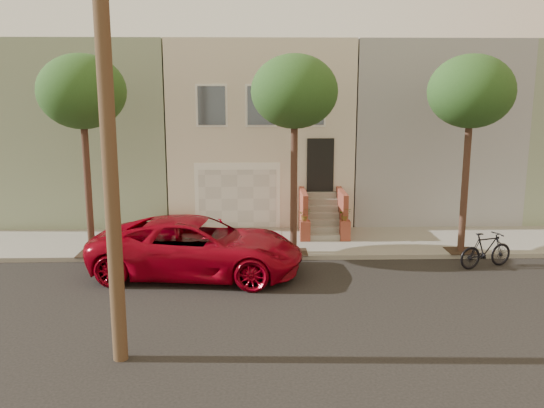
{
  "coord_description": "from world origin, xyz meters",
  "views": [
    {
      "loc": [
        -0.21,
        -14.35,
        5.54
      ],
      "look_at": [
        0.28,
        3.0,
        1.95
      ],
      "focal_mm": 38.55,
      "sensor_mm": 36.0,
      "label": 1
    }
  ],
  "objects": [
    {
      "name": "tree_left",
      "position": [
        -5.5,
        3.9,
        5.26
      ],
      "size": [
        2.7,
        2.57,
        6.3
      ],
      "color": "#2D2116",
      "rests_on": "sidewalk"
    },
    {
      "name": "house_row",
      "position": [
        0.0,
        11.19,
        3.64
      ],
      "size": [
        33.1,
        11.7,
        7.0
      ],
      "color": "beige",
      "rests_on": "sidewalk"
    },
    {
      "name": "tree_right",
      "position": [
        6.5,
        3.9,
        5.26
      ],
      "size": [
        2.7,
        2.57,
        6.3
      ],
      "color": "#2D2116",
      "rests_on": "sidewalk"
    },
    {
      "name": "tree_mid",
      "position": [
        1.0,
        3.9,
        5.26
      ],
      "size": [
        2.7,
        2.57,
        6.3
      ],
      "color": "#2D2116",
      "rests_on": "sidewalk"
    },
    {
      "name": "pickup_truck",
      "position": [
        -1.93,
        2.14,
        0.85
      ],
      "size": [
        6.44,
        3.55,
        1.71
      ],
      "primitive_type": "imported",
      "rotation": [
        0.0,
        0.0,
        1.45
      ],
      "color": "maroon",
      "rests_on": "ground"
    },
    {
      "name": "sidewalk",
      "position": [
        0.0,
        5.35,
        0.07
      ],
      "size": [
        40.0,
        3.7,
        0.15
      ],
      "primitive_type": "cube",
      "color": "gray",
      "rests_on": "ground"
    },
    {
      "name": "motorcycle",
      "position": [
        6.81,
        2.59,
        0.56
      ],
      "size": [
        1.92,
        1.08,
        1.11
      ],
      "primitive_type": "imported",
      "rotation": [
        0.0,
        0.0,
        1.89
      ],
      "color": "black",
      "rests_on": "ground"
    },
    {
      "name": "ground",
      "position": [
        0.0,
        0.0,
        0.0
      ],
      "size": [
        90.0,
        90.0,
        0.0
      ],
      "primitive_type": "plane",
      "color": "black",
      "rests_on": "ground"
    }
  ]
}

